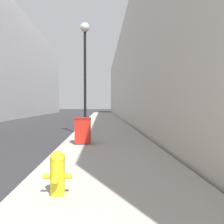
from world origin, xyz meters
TOP-DOWN VIEW (x-y plane):
  - sidewalk_right at (5.87, 18.00)m, footprint 3.71×60.00m
  - building_right_stone at (13.83, 26.00)m, footprint 12.00×60.00m
  - fire_hydrant at (4.86, 0.63)m, footprint 0.49×0.37m
  - trash_bin at (4.87, 6.29)m, footprint 0.62×0.61m
  - lamppost at (4.71, 10.13)m, footprint 0.51×0.51m

SIDE VIEW (x-z plane):
  - sidewalk_right at x=5.87m, z-range 0.00..0.15m
  - fire_hydrant at x=4.86m, z-range 0.17..0.93m
  - trash_bin at x=4.87m, z-range 0.17..1.21m
  - lamppost at x=4.71m, z-range 1.32..7.34m
  - building_right_stone at x=13.83m, z-range 0.00..10.24m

